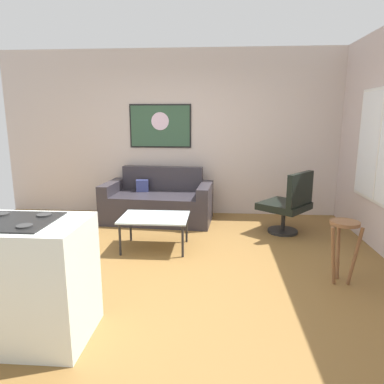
# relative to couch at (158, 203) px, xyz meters

# --- Properties ---
(ground) EXTENTS (6.40, 6.40, 0.04)m
(ground) POSITION_rel_couch_xyz_m (0.41, -1.88, -0.31)
(ground) COLOR brown
(back_wall) EXTENTS (6.40, 0.05, 2.80)m
(back_wall) POSITION_rel_couch_xyz_m (0.41, 0.54, 1.11)
(back_wall) COLOR beige
(back_wall) RESTS_ON ground
(couch) EXTENTS (1.80, 1.01, 0.86)m
(couch) POSITION_rel_couch_xyz_m (0.00, 0.00, 0.00)
(couch) COLOR #2E2A30
(couch) RESTS_ON ground
(coffee_table) EXTENTS (0.86, 0.64, 0.43)m
(coffee_table) POSITION_rel_couch_xyz_m (0.17, -1.27, 0.10)
(coffee_table) COLOR silver
(coffee_table) RESTS_ON ground
(armchair) EXTENTS (0.86, 0.87, 0.93)m
(armchair) POSITION_rel_couch_xyz_m (2.01, -0.54, 0.16)
(armchair) COLOR black
(armchair) RESTS_ON ground
(bar_stool) EXTENTS (0.34, 0.33, 0.66)m
(bar_stool) POSITION_rel_couch_xyz_m (2.25, -2.08, 0.20)
(bar_stool) COLOR brown
(bar_stool) RESTS_ON ground
(wall_painting) EXTENTS (1.06, 0.03, 0.74)m
(wall_painting) POSITION_rel_couch_xyz_m (-0.03, 0.50, 1.24)
(wall_painting) COLOR black
(window) EXTENTS (0.03, 1.34, 1.46)m
(window) POSITION_rel_couch_xyz_m (2.99, -0.98, 1.03)
(window) COLOR silver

